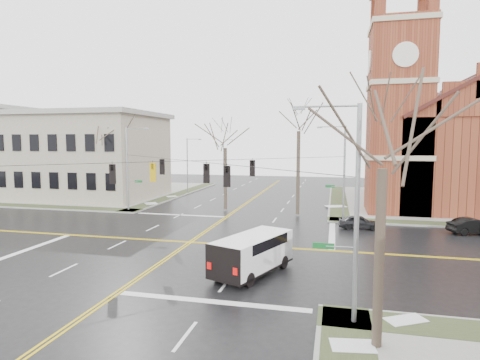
% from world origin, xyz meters
% --- Properties ---
extents(ground, '(120.00, 120.00, 0.00)m').
position_xyz_m(ground, '(0.00, 0.00, 0.00)').
color(ground, black).
rests_on(ground, ground).
extents(sidewalks, '(80.00, 80.00, 0.17)m').
position_xyz_m(sidewalks, '(0.00, 0.00, 0.08)').
color(sidewalks, gray).
rests_on(sidewalks, ground).
extents(road_markings, '(100.00, 100.00, 0.01)m').
position_xyz_m(road_markings, '(0.00, 0.00, 0.01)').
color(road_markings, gold).
rests_on(road_markings, ground).
extents(church, '(24.28, 27.48, 27.50)m').
position_xyz_m(church, '(24.76, 24.78, 8.43)').
color(church, maroon).
rests_on(church, ground).
extents(civic_building_a, '(18.00, 14.00, 11.00)m').
position_xyz_m(civic_building_a, '(-22.00, 20.00, 5.50)').
color(civic_building_a, gray).
rests_on(civic_building_a, ground).
extents(signal_pole_ne, '(2.75, 0.22, 9.00)m').
position_xyz_m(signal_pole_ne, '(11.32, 11.50, 4.95)').
color(signal_pole_ne, gray).
rests_on(signal_pole_ne, ground).
extents(signal_pole_nw, '(2.75, 0.22, 9.00)m').
position_xyz_m(signal_pole_nw, '(-11.32, 11.50, 4.95)').
color(signal_pole_nw, gray).
rests_on(signal_pole_nw, ground).
extents(signal_pole_se, '(2.75, 0.22, 9.00)m').
position_xyz_m(signal_pole_se, '(11.32, -11.50, 4.95)').
color(signal_pole_se, gray).
rests_on(signal_pole_se, ground).
extents(span_wires, '(23.02, 23.02, 0.03)m').
position_xyz_m(span_wires, '(0.00, 0.00, 6.20)').
color(span_wires, black).
rests_on(span_wires, ground).
extents(traffic_signals, '(8.21, 8.26, 1.30)m').
position_xyz_m(traffic_signals, '(-0.00, -0.67, 5.45)').
color(traffic_signals, black).
rests_on(traffic_signals, ground).
extents(streetlight_north_a, '(2.30, 0.20, 8.00)m').
position_xyz_m(streetlight_north_a, '(-10.65, 28.00, 4.47)').
color(streetlight_north_a, gray).
rests_on(streetlight_north_a, ground).
extents(streetlight_north_b, '(2.30, 0.20, 8.00)m').
position_xyz_m(streetlight_north_b, '(-10.65, 48.00, 4.47)').
color(streetlight_north_b, gray).
rests_on(streetlight_north_b, ground).
extents(cargo_van, '(4.20, 6.21, 2.22)m').
position_xyz_m(cargo_van, '(6.16, -5.82, 1.31)').
color(cargo_van, white).
rests_on(cargo_van, ground).
extents(parked_car_a, '(3.64, 1.64, 1.21)m').
position_xyz_m(parked_car_a, '(12.79, 7.82, 0.61)').
color(parked_car_a, black).
rests_on(parked_car_a, ground).
extents(parked_car_b, '(4.28, 2.58, 1.33)m').
position_xyz_m(parked_car_b, '(21.90, 8.00, 0.67)').
color(parked_car_b, black).
rests_on(parked_car_b, ground).
extents(tree_nw_far, '(4.00, 4.00, 10.90)m').
position_xyz_m(tree_nw_far, '(-14.82, 13.95, 7.90)').
color(tree_nw_far, '#3C3226').
rests_on(tree_nw_far, ground).
extents(tree_nw_near, '(4.00, 4.00, 10.19)m').
position_xyz_m(tree_nw_near, '(-1.12, 14.22, 7.39)').
color(tree_nw_near, '#3C3226').
rests_on(tree_nw_near, ground).
extents(tree_ne, '(4.00, 4.00, 12.82)m').
position_xyz_m(tree_ne, '(6.96, 12.94, 9.26)').
color(tree_ne, '#3C3226').
rests_on(tree_ne, ground).
extents(tree_se, '(4.00, 4.00, 9.79)m').
position_xyz_m(tree_se, '(12.22, -13.34, 7.11)').
color(tree_se, '#3C3226').
rests_on(tree_se, ground).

